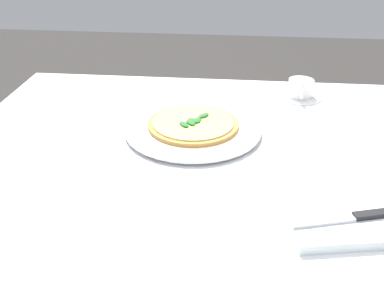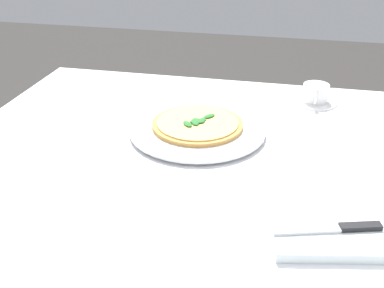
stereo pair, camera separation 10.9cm
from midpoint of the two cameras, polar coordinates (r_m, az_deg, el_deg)
The scene contains 6 objects.
dining_table at distance 1.08m, azimuth 2.16°, elevation -9.33°, with size 1.21×1.21×0.75m.
pizza_plate at distance 1.19m, azimuth 3.32°, elevation 1.86°, with size 0.35×0.35×0.02m.
pizza at distance 1.18m, azimuth 3.34°, elevation 2.47°, with size 0.23×0.23×0.02m.
coffee_cup_far_right at distance 1.42m, azimuth 17.27°, elevation 5.85°, with size 0.13×0.13×0.06m.
napkin_folded at distance 0.88m, azimuth 20.64°, elevation -10.64°, with size 0.24×0.17×0.02m.
dinner_knife at distance 0.87m, azimuth 20.62°, elevation -9.94°, with size 0.19×0.07×0.01m.
Camera 2 is at (-0.20, 0.84, 1.29)m, focal length 42.83 mm.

